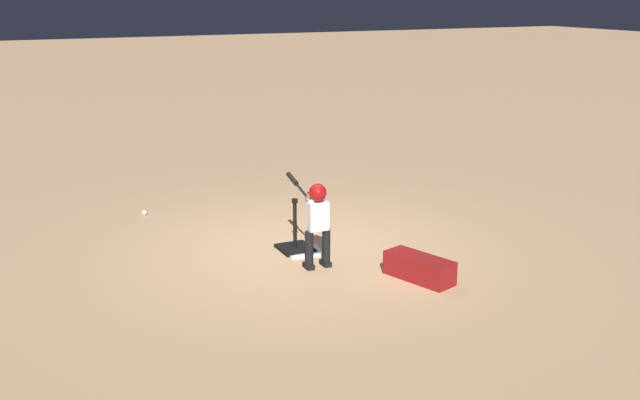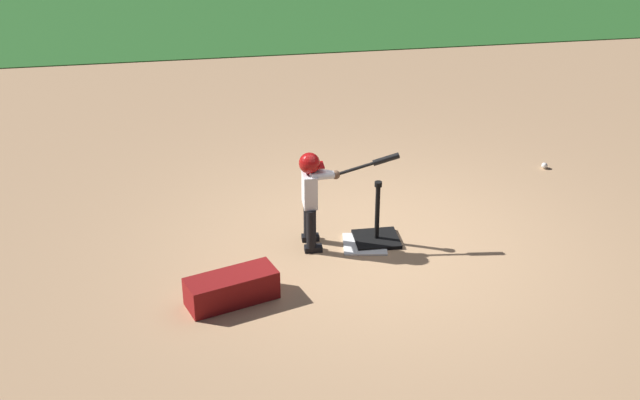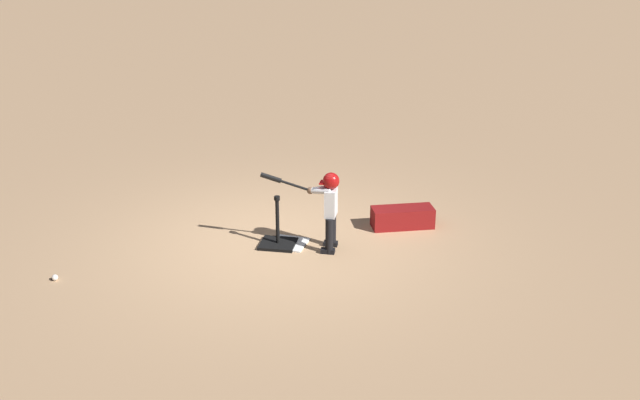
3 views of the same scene
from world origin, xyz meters
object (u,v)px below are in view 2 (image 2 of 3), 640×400
batting_tee (377,234)px  equipment_bag (232,288)px  batter_child (314,188)px  baseball (544,166)px

batting_tee → equipment_bag: bearing=-150.2°
batting_tee → equipment_bag: 1.78m
equipment_bag → batting_tee: bearing=11.4°
batter_child → baseball: batter_child is taller
batting_tee → baseball: (2.37, 1.41, -0.05)m
batting_tee → batter_child: 0.87m
batter_child → baseball: bearing=24.9°
baseball → equipment_bag: size_ratio=0.09×
batting_tee → baseball: size_ratio=9.24×
baseball → batter_child: bearing=-155.1°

